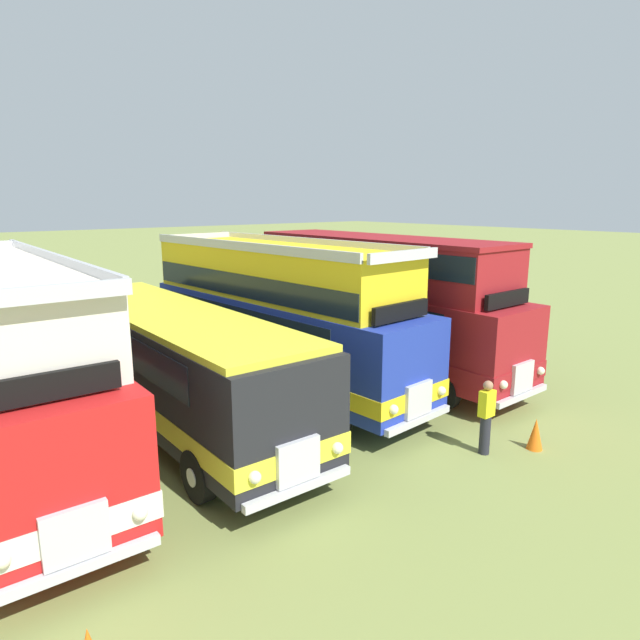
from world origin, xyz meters
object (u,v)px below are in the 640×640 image
Objects in this scene: bus_second_in_row at (1,357)px; marshal_person at (486,417)px; bus_fifth_in_row at (379,299)px; bus_third_in_row at (171,358)px; bus_fourth_in_row at (278,313)px; cone_near_end at (535,434)px.

marshal_person is (8.35, -6.40, -1.47)m from bus_second_in_row.
bus_third_in_row is at bearing 179.50° from bus_fifth_in_row.
bus_fifth_in_row is 6.65m from marshal_person.
marshal_person is at bearing -37.47° from bus_second_in_row.
cone_near_end is (2.20, -7.13, -1.99)m from bus_fourth_in_row.
marshal_person is at bearing -80.44° from bus_fourth_in_row.
bus_fifth_in_row is at bearing -2.42° from bus_second_in_row.
bus_fourth_in_row is at bearing 99.56° from marshal_person.
cone_near_end is at bearing -36.56° from bus_second_in_row.
bus_second_in_row and bus_fourth_in_row have the same top height.
cone_near_end is at bearing -48.63° from bus_third_in_row.
bus_second_in_row is 1.07× the size of bus_fourth_in_row.
bus_fourth_in_row reaches higher than bus_third_in_row.
cone_near_end is at bearing -72.86° from bus_fourth_in_row.
marshal_person is at bearing -113.14° from bus_fifth_in_row.
bus_third_in_row is at bearing -171.86° from bus_fourth_in_row.
bus_fourth_in_row is 6.02× the size of marshal_person.
bus_fourth_in_row is 1.00× the size of bus_fifth_in_row.
bus_third_in_row reaches higher than marshal_person.
bus_third_in_row is at bearing 128.19° from marshal_person.
cone_near_end is (-1.44, -6.55, -2.10)m from bus_fifth_in_row.
bus_fourth_in_row reaches higher than cone_near_end.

